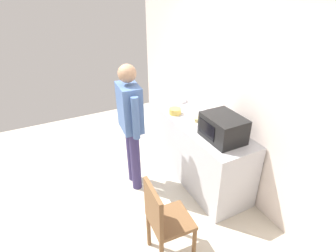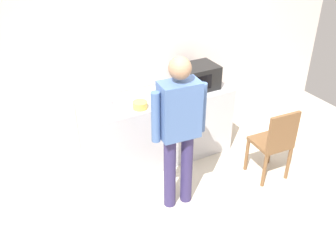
{
  "view_description": "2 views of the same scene",
  "coord_description": "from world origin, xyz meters",
  "px_view_note": "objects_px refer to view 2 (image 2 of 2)",
  "views": [
    {
      "loc": [
        2.4,
        -0.61,
        2.55
      ],
      "look_at": [
        -0.44,
        0.87,
        0.8
      ],
      "focal_mm": 28.17,
      "sensor_mm": 36.0,
      "label": 1
    },
    {
      "loc": [
        -2.06,
        -2.47,
        2.94
      ],
      "look_at": [
        -0.29,
        0.86,
        0.68
      ],
      "focal_mm": 40.1,
      "sensor_mm": 36.0,
      "label": 2
    }
  ],
  "objects_px": {
    "fork_utensil": "(121,110)",
    "person_standing": "(179,125)",
    "cereal_bowl": "(140,105)",
    "wooden_chair": "(275,142)",
    "salad_bowl": "(103,102)",
    "microwave": "(197,77)",
    "spoon_utensil": "(143,92)",
    "sandwich_plate": "(162,95)"
  },
  "relations": [
    {
      "from": "sandwich_plate",
      "to": "cereal_bowl",
      "type": "distance_m",
      "value": 0.39
    },
    {
      "from": "microwave",
      "to": "cereal_bowl",
      "type": "height_order",
      "value": "microwave"
    },
    {
      "from": "fork_utensil",
      "to": "spoon_utensil",
      "type": "distance_m",
      "value": 0.51
    },
    {
      "from": "fork_utensil",
      "to": "spoon_utensil",
      "type": "height_order",
      "value": "same"
    },
    {
      "from": "spoon_utensil",
      "to": "person_standing",
      "type": "height_order",
      "value": "person_standing"
    },
    {
      "from": "spoon_utensil",
      "to": "person_standing",
      "type": "relative_size",
      "value": 0.1
    },
    {
      "from": "microwave",
      "to": "cereal_bowl",
      "type": "distance_m",
      "value": 0.88
    },
    {
      "from": "microwave",
      "to": "spoon_utensil",
      "type": "relative_size",
      "value": 2.94
    },
    {
      "from": "microwave",
      "to": "cereal_bowl",
      "type": "xyz_separation_m",
      "value": [
        -0.86,
        -0.17,
        -0.11
      ]
    },
    {
      "from": "cereal_bowl",
      "to": "wooden_chair",
      "type": "distance_m",
      "value": 1.63
    },
    {
      "from": "fork_utensil",
      "to": "wooden_chair",
      "type": "height_order",
      "value": "wooden_chair"
    },
    {
      "from": "cereal_bowl",
      "to": "person_standing",
      "type": "height_order",
      "value": "person_standing"
    },
    {
      "from": "spoon_utensil",
      "to": "person_standing",
      "type": "xyz_separation_m",
      "value": [
        -0.09,
        -1.06,
        0.12
      ]
    },
    {
      "from": "cereal_bowl",
      "to": "microwave",
      "type": "bearing_deg",
      "value": 10.91
    },
    {
      "from": "salad_bowl",
      "to": "cereal_bowl",
      "type": "xyz_separation_m",
      "value": [
        0.35,
        -0.29,
        0.01
      ]
    },
    {
      "from": "spoon_utensil",
      "to": "salad_bowl",
      "type": "bearing_deg",
      "value": -172.96
    },
    {
      "from": "fork_utensil",
      "to": "person_standing",
      "type": "relative_size",
      "value": 0.1
    },
    {
      "from": "fork_utensil",
      "to": "person_standing",
      "type": "bearing_deg",
      "value": -66.72
    },
    {
      "from": "salad_bowl",
      "to": "person_standing",
      "type": "bearing_deg",
      "value": -65.24
    },
    {
      "from": "sandwich_plate",
      "to": "cereal_bowl",
      "type": "bearing_deg",
      "value": -156.63
    },
    {
      "from": "salad_bowl",
      "to": "cereal_bowl",
      "type": "height_order",
      "value": "cereal_bowl"
    },
    {
      "from": "cereal_bowl",
      "to": "wooden_chair",
      "type": "bearing_deg",
      "value": -32.57
    },
    {
      "from": "microwave",
      "to": "wooden_chair",
      "type": "height_order",
      "value": "microwave"
    },
    {
      "from": "salad_bowl",
      "to": "wooden_chair",
      "type": "relative_size",
      "value": 0.21
    },
    {
      "from": "wooden_chair",
      "to": "cereal_bowl",
      "type": "bearing_deg",
      "value": 147.43
    },
    {
      "from": "fork_utensil",
      "to": "microwave",
      "type": "bearing_deg",
      "value": 5.62
    },
    {
      "from": "microwave",
      "to": "fork_utensil",
      "type": "distance_m",
      "value": 1.09
    },
    {
      "from": "salad_bowl",
      "to": "wooden_chair",
      "type": "height_order",
      "value": "salad_bowl"
    },
    {
      "from": "person_standing",
      "to": "sandwich_plate",
      "type": "bearing_deg",
      "value": 74.06
    },
    {
      "from": "wooden_chair",
      "to": "microwave",
      "type": "bearing_deg",
      "value": 114.76
    },
    {
      "from": "spoon_utensil",
      "to": "cereal_bowl",
      "type": "bearing_deg",
      "value": -120.01
    },
    {
      "from": "fork_utensil",
      "to": "person_standing",
      "type": "xyz_separation_m",
      "value": [
        0.33,
        -0.77,
        0.12
      ]
    },
    {
      "from": "cereal_bowl",
      "to": "wooden_chair",
      "type": "xyz_separation_m",
      "value": [
        1.33,
        -0.85,
        -0.42
      ]
    },
    {
      "from": "fork_utensil",
      "to": "cereal_bowl",
      "type": "bearing_deg",
      "value": -15.42
    },
    {
      "from": "wooden_chair",
      "to": "spoon_utensil",
      "type": "bearing_deg",
      "value": 133.06
    },
    {
      "from": "microwave",
      "to": "fork_utensil",
      "type": "bearing_deg",
      "value": -174.38
    },
    {
      "from": "cereal_bowl",
      "to": "person_standing",
      "type": "relative_size",
      "value": 0.1
    },
    {
      "from": "cereal_bowl",
      "to": "person_standing",
      "type": "bearing_deg",
      "value": -80.93
    },
    {
      "from": "sandwich_plate",
      "to": "spoon_utensil",
      "type": "distance_m",
      "value": 0.25
    },
    {
      "from": "cereal_bowl",
      "to": "fork_utensil",
      "type": "bearing_deg",
      "value": 164.58
    },
    {
      "from": "cereal_bowl",
      "to": "spoon_utensil",
      "type": "relative_size",
      "value": 1.02
    },
    {
      "from": "spoon_utensil",
      "to": "wooden_chair",
      "type": "height_order",
      "value": "wooden_chair"
    }
  ]
}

